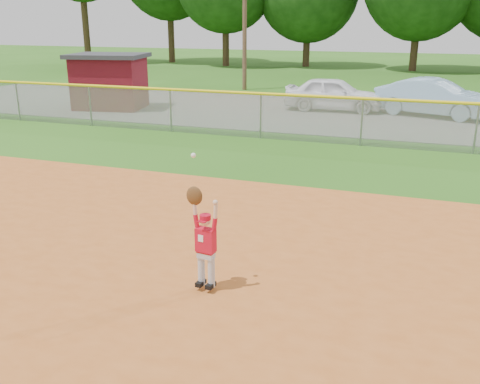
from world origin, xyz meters
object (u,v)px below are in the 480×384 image
object	(u,v)px
car_blue	(434,98)
utility_shed	(110,81)
car_white_a	(334,94)
ballplayer	(204,238)

from	to	relation	value
car_blue	utility_shed	size ratio (longest dim) A/B	1.27
car_white_a	car_blue	bearing A→B (deg)	-93.65
utility_shed	car_white_a	bearing A→B (deg)	15.65
car_white_a	utility_shed	bearing A→B (deg)	103.35
car_blue	utility_shed	world-z (taller)	utility_shed
car_blue	ballplayer	size ratio (longest dim) A/B	2.29
utility_shed	ballplayer	xyz separation A→B (m)	(10.52, -14.15, -0.37)
car_white_a	ballplayer	bearing A→B (deg)	-178.82
utility_shed	ballplayer	bearing A→B (deg)	-53.38
car_blue	utility_shed	bearing A→B (deg)	118.18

